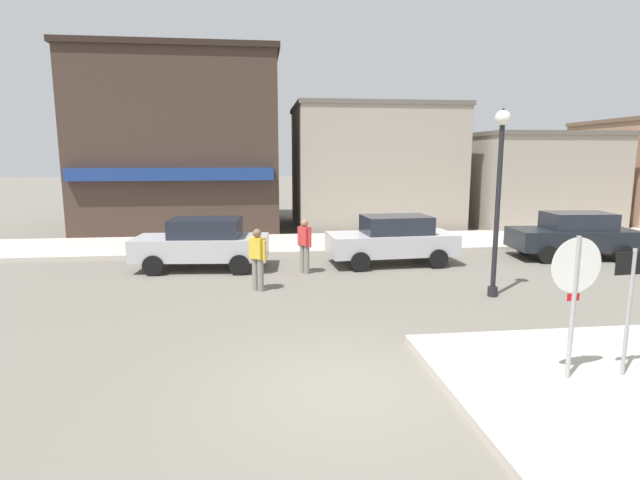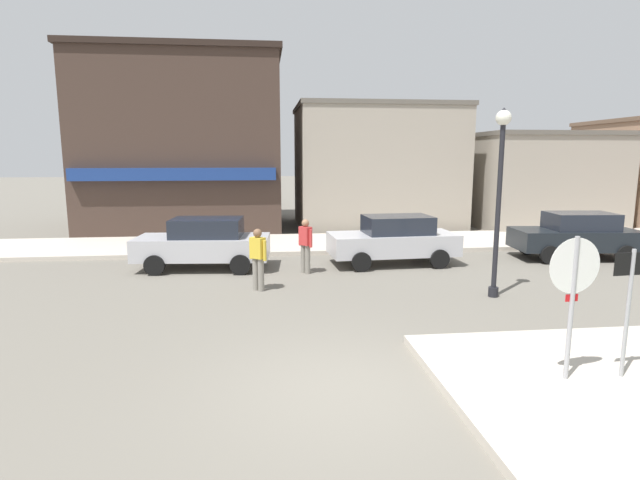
% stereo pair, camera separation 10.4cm
% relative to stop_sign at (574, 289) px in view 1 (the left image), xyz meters
% --- Properties ---
extents(ground_plane, '(160.00, 160.00, 0.00)m').
position_rel_stop_sign_xyz_m(ground_plane, '(-3.31, 0.30, -1.52)').
color(ground_plane, '#6B665B').
extents(kerb_far, '(80.00, 4.00, 0.15)m').
position_rel_stop_sign_xyz_m(kerb_far, '(-3.31, 12.45, -1.44)').
color(kerb_far, beige).
rests_on(kerb_far, ground).
extents(stop_sign, '(0.82, 0.09, 2.30)m').
position_rel_stop_sign_xyz_m(stop_sign, '(0.00, 0.00, 0.00)').
color(stop_sign, '#9E9EA3').
rests_on(stop_sign, ground).
extents(one_way_sign, '(0.60, 0.07, 2.10)m').
position_rel_stop_sign_xyz_m(one_way_sign, '(0.88, -0.02, -0.19)').
color(one_way_sign, '#9E9EA3').
rests_on(one_way_sign, ground).
extents(lamp_post, '(0.36, 0.36, 4.54)m').
position_rel_stop_sign_xyz_m(lamp_post, '(1.15, 4.80, 1.44)').
color(lamp_post, black).
rests_on(lamp_post, ground).
extents(parked_car_nearest, '(4.13, 2.13, 1.56)m').
position_rel_stop_sign_xyz_m(parked_car_nearest, '(-6.28, 8.77, -0.71)').
color(parked_car_nearest, '#B7B7BC').
rests_on(parked_car_nearest, ground).
extents(parked_car_second, '(4.09, 2.05, 1.56)m').
position_rel_stop_sign_xyz_m(parked_car_second, '(-0.34, 8.73, -0.71)').
color(parked_car_second, '#B7B7BC').
rests_on(parked_car_second, ground).
extents(parked_car_third, '(4.13, 2.13, 1.56)m').
position_rel_stop_sign_xyz_m(parked_car_third, '(5.99, 8.92, -0.71)').
color(parked_car_third, black).
rests_on(parked_car_third, ground).
extents(pedestrian_crossing_near, '(0.41, 0.49, 1.61)m').
position_rel_stop_sign_xyz_m(pedestrian_crossing_near, '(-3.24, 7.81, -0.65)').
color(pedestrian_crossing_near, gray).
rests_on(pedestrian_crossing_near, ground).
extents(pedestrian_crossing_far, '(0.48, 0.43, 1.61)m').
position_rel_stop_sign_xyz_m(pedestrian_crossing_far, '(-4.61, 6.02, -0.65)').
color(pedestrian_crossing_far, gray).
rests_on(pedestrian_crossing_far, ground).
extents(building_corner_shop, '(8.88, 8.94, 7.95)m').
position_rel_stop_sign_xyz_m(building_corner_shop, '(-8.02, 18.67, 2.46)').
color(building_corner_shop, '#3D2D26').
rests_on(building_corner_shop, ground).
extents(building_storefront_left_near, '(7.75, 5.94, 5.82)m').
position_rel_stop_sign_xyz_m(building_storefront_left_near, '(1.06, 17.80, 1.40)').
color(building_storefront_left_near, '#9E9384').
rests_on(building_storefront_left_near, ground).
extents(building_storefront_left_mid, '(6.51, 7.91, 4.53)m').
position_rel_stop_sign_xyz_m(building_storefront_left_mid, '(8.95, 17.90, 0.75)').
color(building_storefront_left_mid, '#9E9384').
rests_on(building_storefront_left_mid, ground).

